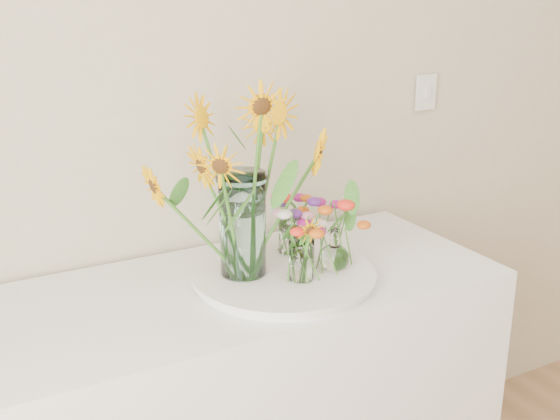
% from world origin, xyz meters
% --- Properties ---
extents(tray, '(0.47, 0.47, 0.02)m').
position_xyz_m(tray, '(-0.41, 1.88, 0.91)').
color(tray, white).
rests_on(tray, counter).
extents(mason_jar, '(0.14, 0.14, 0.28)m').
position_xyz_m(mason_jar, '(-0.51, 1.92, 1.07)').
color(mason_jar, '#B1E6E5').
rests_on(mason_jar, tray).
extents(sunflower_bouquet, '(0.89, 0.89, 0.53)m').
position_xyz_m(sunflower_bouquet, '(-0.51, 1.92, 1.19)').
color(sunflower_bouquet, '#FFB105').
rests_on(sunflower_bouquet, tray).
extents(small_vase_a, '(0.08, 0.08, 0.11)m').
position_xyz_m(small_vase_a, '(-0.39, 1.82, 0.98)').
color(small_vase_a, white).
rests_on(small_vase_a, tray).
extents(wildflower_posy_a, '(0.19, 0.19, 0.20)m').
position_xyz_m(wildflower_posy_a, '(-0.39, 1.82, 1.03)').
color(wildflower_posy_a, '#D05712').
rests_on(wildflower_posy_a, tray).
extents(small_vase_b, '(0.09, 0.09, 0.12)m').
position_xyz_m(small_vase_b, '(-0.28, 1.84, 0.98)').
color(small_vase_b, white).
rests_on(small_vase_b, tray).
extents(wildflower_posy_b, '(0.21, 0.21, 0.21)m').
position_xyz_m(wildflower_posy_b, '(-0.28, 1.84, 1.03)').
color(wildflower_posy_b, '#D05712').
rests_on(wildflower_posy_b, tray).
extents(small_vase_c, '(0.09, 0.09, 0.12)m').
position_xyz_m(small_vase_c, '(-0.32, 1.99, 0.98)').
color(small_vase_c, white).
rests_on(small_vase_c, tray).
extents(wildflower_posy_c, '(0.21, 0.21, 0.21)m').
position_xyz_m(wildflower_posy_c, '(-0.32, 1.99, 1.03)').
color(wildflower_posy_c, '#D05712').
rests_on(wildflower_posy_c, tray).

